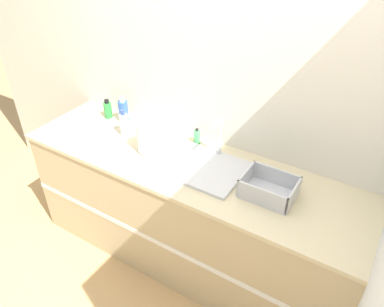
# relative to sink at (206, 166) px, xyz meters

# --- Properties ---
(ground_plane) EXTENTS (12.00, 12.00, 0.00)m
(ground_plane) POSITION_rel_sink_xyz_m (-0.13, -0.35, -0.95)
(ground_plane) COLOR tan
(wall_back) EXTENTS (4.85, 0.06, 2.60)m
(wall_back) POSITION_rel_sink_xyz_m (-0.13, 0.36, 0.35)
(wall_back) COLOR beige
(wall_back) RESTS_ON ground_plane
(counter_cabinet) EXTENTS (2.47, 0.70, 0.93)m
(counter_cabinet) POSITION_rel_sink_xyz_m (-0.13, -0.01, -0.48)
(counter_cabinet) COLOR tan
(counter_cabinet) RESTS_ON ground_plane
(sink) EXTENTS (0.50, 0.42, 0.29)m
(sink) POSITION_rel_sink_xyz_m (0.00, 0.00, 0.00)
(sink) COLOR silver
(sink) RESTS_ON counter_cabinet
(paper_towel_roll) EXTENTS (0.14, 0.14, 0.23)m
(paper_towel_roll) POSITION_rel_sink_xyz_m (-0.45, -0.04, 0.10)
(paper_towel_roll) COLOR #4C4C51
(paper_towel_roll) RESTS_ON counter_cabinet
(dish_rack) EXTENTS (0.31, 0.24, 0.13)m
(dish_rack) POSITION_rel_sink_xyz_m (0.45, -0.03, 0.03)
(dish_rack) COLOR #B7BABF
(dish_rack) RESTS_ON counter_cabinet
(bottle_green) EXTENTS (0.07, 0.07, 0.16)m
(bottle_green) POSITION_rel_sink_xyz_m (-1.02, 0.19, 0.05)
(bottle_green) COLOR #2D8C3D
(bottle_green) RESTS_ON counter_cabinet
(bottle_clear) EXTENTS (0.06, 0.06, 0.21)m
(bottle_clear) POSITION_rel_sink_xyz_m (-0.73, 0.05, 0.07)
(bottle_clear) COLOR silver
(bottle_clear) RESTS_ON counter_cabinet
(bottle_blue) EXTENTS (0.07, 0.07, 0.21)m
(bottle_blue) POSITION_rel_sink_xyz_m (-0.88, 0.21, 0.07)
(bottle_blue) COLOR #2D56B7
(bottle_blue) RESTS_ON counter_cabinet
(soap_dispenser) EXTENTS (0.05, 0.05, 0.12)m
(soap_dispenser) POSITION_rel_sink_xyz_m (-0.21, 0.24, 0.04)
(soap_dispenser) COLOR #4CB266
(soap_dispenser) RESTS_ON counter_cabinet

